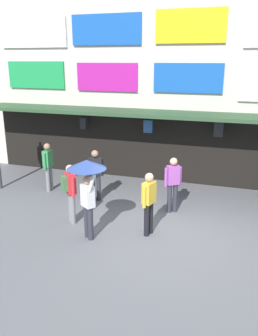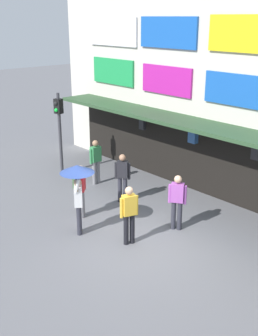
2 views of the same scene
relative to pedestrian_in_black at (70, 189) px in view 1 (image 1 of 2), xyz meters
name	(u,v)px [view 1 (image 1 of 2)]	position (x,y,z in m)	size (l,w,h in m)	color
ground_plane	(158,230)	(2.41, 0.31, -0.98)	(80.00, 80.00, 0.00)	slate
shopfront	(191,71)	(2.41, 4.88, 2.98)	(18.00, 2.60, 8.00)	beige
pedestrian_in_black	(70,189)	(0.00, 0.00, 0.00)	(0.47, 0.47, 1.68)	gray
pedestrian_in_blue	(48,164)	(-1.86, 2.02, -0.04)	(0.22, 0.53, 1.68)	gray
pedestrian_in_white	(95,173)	(0.03, 1.67, -0.04)	(0.43, 0.40, 1.68)	#2D2D38
pedestrian_in_red	(149,201)	(2.23, -0.01, -0.04)	(0.32, 0.51, 1.68)	black
pedestrian_in_green	(173,182)	(2.53, 1.57, -0.04)	(0.46, 0.38, 1.68)	#2D2D38
pedestrian_with_umbrella	(87,177)	(0.84, -0.68, 0.66)	(0.96, 0.96, 2.08)	#2D2D38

